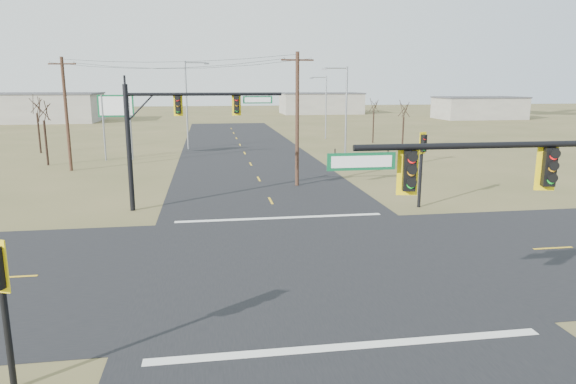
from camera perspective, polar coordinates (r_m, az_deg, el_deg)
The scene contains 21 objects.
ground at distance 22.68m, azimuth 1.78°, elevation -7.77°, with size 320.00×320.00×0.00m, color olive.
road_ew at distance 22.68m, azimuth 1.78°, elevation -7.75°, with size 160.00×14.00×0.02m, color black.
road_ns at distance 22.68m, azimuth 1.78°, elevation -7.74°, with size 14.00×160.00×0.02m, color black.
stop_bar_near at distance 15.99m, azimuth 6.95°, elevation -16.64°, with size 12.00×0.40×0.01m, color silver.
stop_bar_far at distance 29.75m, azimuth -0.88°, elevation -2.89°, with size 12.00×0.40×0.01m, color silver.
mast_arm_near at distance 15.86m, azimuth 27.26°, elevation 0.47°, with size 10.33×0.51×6.66m.
mast_arm_far at distance 31.89m, azimuth -12.32°, elevation 7.78°, with size 9.41×0.43×7.63m.
pedestal_signal_ne at distance 32.73m, azimuth 14.71°, elevation 4.16°, with size 0.68×0.60×4.77m.
utility_pole_near at distance 38.55m, azimuth 1.03°, elevation 8.23°, with size 2.43×0.31×9.92m.
utility_pole_far at distance 49.32m, azimuth -23.41°, elevation 8.07°, with size 2.40×0.58×9.89m.
highway_sign at distance 54.65m, azimuth -18.53°, elevation 8.16°, with size 3.49×0.17×6.54m.
streetlight_a at distance 50.71m, azimuth 6.26°, elevation 9.14°, with size 2.60×0.40×9.28m.
streetlight_b at distance 72.41m, azimuth 4.10°, elevation 9.74°, with size 2.41×0.27×8.66m.
streetlight_c at distance 61.67m, azimuth -11.01°, elevation 9.97°, with size 2.85×0.39×10.19m.
bare_tree_a at distance 53.61m, azimuth -25.59°, elevation 8.27°, with size 2.98×2.98×6.66m.
bare_tree_b at distance 63.69m, azimuth -26.20°, elevation 8.78°, with size 3.13×3.13×6.80m.
bare_tree_c at distance 62.78m, azimuth 12.77°, elevation 9.02°, with size 2.81×2.81×6.02m.
bare_tree_d at distance 68.25m, azimuth 9.54°, elevation 9.50°, with size 2.73×2.73×6.06m.
warehouse_left at distance 116.78m, azimuth -27.13°, elevation 8.29°, with size 28.00×14.00×5.50m, color #A6A193.
warehouse_mid at distance 134.24m, azimuth 3.66°, elevation 9.77°, with size 20.00×12.00×5.00m, color #A6A193.
warehouse_right at distance 121.40m, azimuth 20.45°, elevation 8.70°, with size 18.00×10.00×4.50m, color #A6A193.
Camera 1 is at (-3.98, -20.97, 7.67)m, focal length 32.00 mm.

